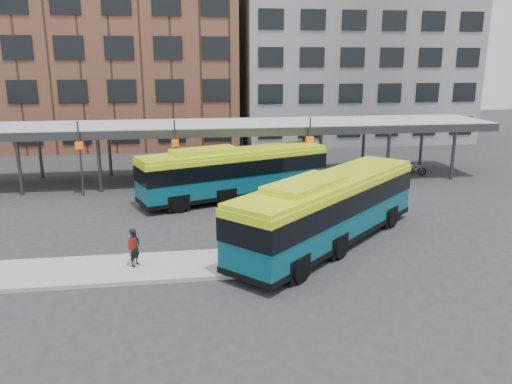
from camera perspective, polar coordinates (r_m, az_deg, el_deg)
ground at (r=24.52m, az=-2.04°, el=-5.49°), size 120.00×120.00×0.00m
boarding_island at (r=21.78m, az=-15.82°, el=-8.51°), size 14.00×3.00×0.18m
canopy at (r=36.11m, az=-4.51°, el=7.44°), size 40.00×6.53×4.80m
building_brick at (r=55.43m, az=-16.94°, el=16.77°), size 26.00×14.00×22.00m
building_grey at (r=57.93m, az=10.62°, el=16.03°), size 24.00×14.00×20.00m
bus_front at (r=23.60m, az=8.36°, el=-1.79°), size 11.13×10.67×3.51m
bus_rear at (r=31.37m, az=-2.47°, el=2.36°), size 12.35×6.69×3.37m
pedestrian at (r=21.41m, az=-13.70°, el=-6.14°), size 0.62×0.70×1.62m
bike_rack at (r=39.12m, az=15.09°, el=2.44°), size 5.50×1.25×1.01m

